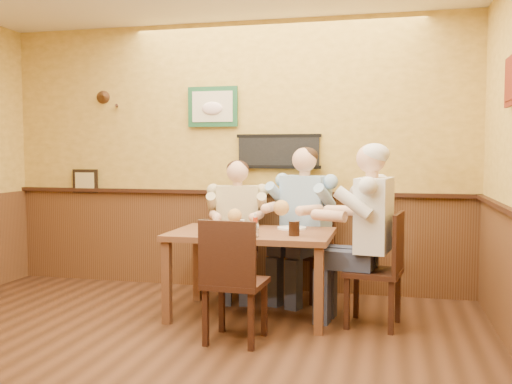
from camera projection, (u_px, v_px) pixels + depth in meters
The scene contains 17 objects.
room at pixel (155, 114), 3.70m from camera, with size 5.02×5.03×2.81m.
dining_table at pixel (252, 242), 4.99m from camera, with size 1.40×0.90×0.75m.
chair_back_left at pixel (238, 253), 5.72m from camera, with size 0.39×0.39×0.86m, color #331A10, non-canonical shape.
chair_back_right at pixel (305, 251), 5.60m from camera, with size 0.43×0.43×0.94m, color #331A10, non-canonical shape.
chair_right_end at pixel (373, 269), 4.71m from camera, with size 0.44×0.44×0.95m, color #331A10, non-canonical shape.
chair_near_side at pixel (236, 280), 4.33m from camera, with size 0.44×0.44×0.95m, color #331A10, non-canonical shape.
diner_tan_shirt at pixel (238, 235), 5.71m from camera, with size 0.56×0.56×1.22m, color beige, non-canonical shape.
diner_blue_polo at pixel (306, 231), 5.58m from camera, with size 0.62×0.62×1.34m, color #88ACCD, non-canonical shape.
diner_white_elder at pixel (374, 245), 4.70m from camera, with size 0.63×0.63×1.36m, color silver, non-canonical shape.
water_glass_left at pixel (203, 227), 4.76m from camera, with size 0.09×0.09×0.13m, color silver.
water_glass_mid at pixel (254, 230), 4.65m from camera, with size 0.08×0.08×0.11m, color white.
cola_tumbler at pixel (294, 228), 4.73m from camera, with size 0.09×0.09×0.12m, color black.
hot_sauce_bottle at pixel (255, 224), 4.84m from camera, with size 0.04×0.04×0.16m, color #B52F13.
salt_shaker at pixel (242, 225), 5.03m from camera, with size 0.04×0.04×0.10m, color white.
pepper_shaker at pixel (240, 227), 4.91m from camera, with size 0.04×0.04×0.10m, color black.
plate_far_left at pixel (211, 228), 5.18m from camera, with size 0.24×0.24×0.02m, color silver.
plate_far_right at pixel (292, 228), 5.15m from camera, with size 0.26×0.26×0.02m, color white.
Camera 1 is at (1.63, -3.31, 1.44)m, focal length 40.00 mm.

